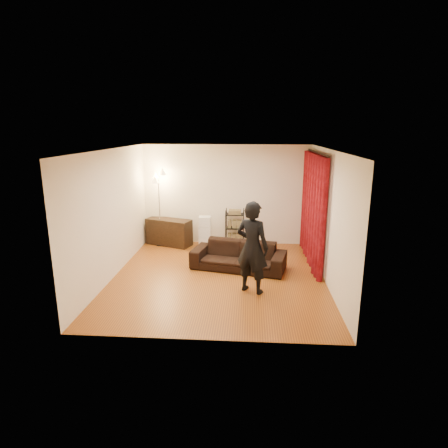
# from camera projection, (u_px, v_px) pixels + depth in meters

# --- Properties ---
(floor) EXTENTS (5.00, 5.00, 0.00)m
(floor) POSITION_uv_depth(u_px,v_px,m) (218.00, 277.00, 8.08)
(floor) COLOR #9B5515
(floor) RESTS_ON ground
(ceiling) EXTENTS (5.00, 5.00, 0.00)m
(ceiling) POSITION_uv_depth(u_px,v_px,m) (218.00, 150.00, 7.41)
(ceiling) COLOR white
(ceiling) RESTS_ON ground
(wall_back) EXTENTS (5.00, 0.00, 5.00)m
(wall_back) POSITION_uv_depth(u_px,v_px,m) (226.00, 195.00, 10.16)
(wall_back) COLOR #EFE2CA
(wall_back) RESTS_ON ground
(wall_front) EXTENTS (5.00, 0.00, 5.00)m
(wall_front) POSITION_uv_depth(u_px,v_px,m) (203.00, 256.00, 5.33)
(wall_front) COLOR #EFE2CA
(wall_front) RESTS_ON ground
(wall_left) EXTENTS (0.00, 5.00, 5.00)m
(wall_left) POSITION_uv_depth(u_px,v_px,m) (112.00, 214.00, 7.90)
(wall_left) COLOR #EFE2CA
(wall_left) RESTS_ON ground
(wall_right) EXTENTS (0.00, 5.00, 5.00)m
(wall_right) POSITION_uv_depth(u_px,v_px,m) (328.00, 218.00, 7.59)
(wall_right) COLOR #EFE2CA
(wall_right) RESTS_ON ground
(curtain_rod) EXTENTS (0.04, 2.65, 0.04)m
(curtain_rod) POSITION_uv_depth(u_px,v_px,m) (318.00, 153.00, 8.38)
(curtain_rod) COLOR black
(curtain_rod) RESTS_ON wall_right
(curtain) EXTENTS (0.22, 2.65, 2.55)m
(curtain) POSITION_uv_depth(u_px,v_px,m) (313.00, 209.00, 8.70)
(curtain) COLOR maroon
(curtain) RESTS_ON ground
(sofa) EXTENTS (2.23, 1.27, 0.61)m
(sofa) POSITION_uv_depth(u_px,v_px,m) (238.00, 256.00, 8.47)
(sofa) COLOR black
(sofa) RESTS_ON ground
(person) EXTENTS (0.78, 0.68, 1.81)m
(person) POSITION_uv_depth(u_px,v_px,m) (252.00, 247.00, 7.14)
(person) COLOR black
(person) RESTS_ON ground
(media_cabinet) EXTENTS (1.32, 0.87, 0.72)m
(media_cabinet) POSITION_uv_depth(u_px,v_px,m) (169.00, 232.00, 10.22)
(media_cabinet) COLOR black
(media_cabinet) RESTS_ON ground
(storage_boxes) EXTENTS (0.34, 0.27, 0.83)m
(storage_boxes) POSITION_uv_depth(u_px,v_px,m) (205.00, 231.00, 10.07)
(storage_boxes) COLOR silver
(storage_boxes) RESTS_ON ground
(wire_shelf) EXTENTS (0.50, 0.38, 1.03)m
(wire_shelf) POSITION_uv_depth(u_px,v_px,m) (235.00, 228.00, 10.04)
(wire_shelf) COLOR black
(wire_shelf) RESTS_ON ground
(floor_lamp) EXTENTS (0.46, 0.46, 2.02)m
(floor_lamp) POSITION_uv_depth(u_px,v_px,m) (159.00, 209.00, 10.05)
(floor_lamp) COLOR silver
(floor_lamp) RESTS_ON ground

